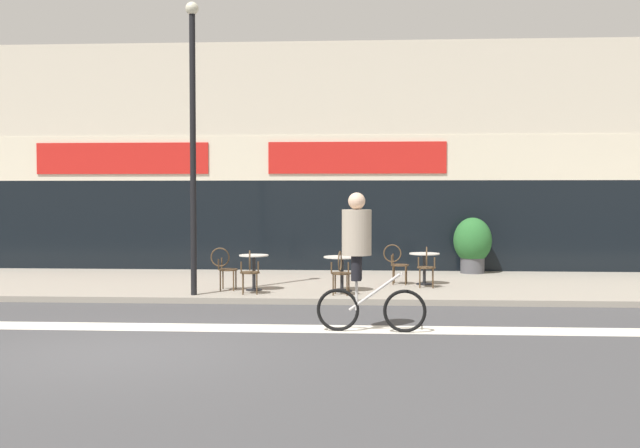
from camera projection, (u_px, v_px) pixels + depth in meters
The scene contains 15 objects.
ground_plane at pixel (115, 352), 10.17m from camera, with size 120.00×120.00×0.00m, color #424244.
sidewalk_slab at pixel (219, 284), 17.40m from camera, with size 40.00×5.50×0.12m, color gray.
storefront_facade at pixel (250, 162), 21.99m from camera, with size 40.00×4.06×6.21m.
bike_lane_stripe at pixel (155, 327), 12.08m from camera, with size 36.00×0.70×0.01m, color silver.
bistro_table_0 at pixel (254, 265), 15.77m from camera, with size 0.62×0.62×0.75m.
bistro_table_1 at pixel (342, 266), 15.62m from camera, with size 0.77×0.77×0.73m.
bistro_table_2 at pixel (424, 262), 16.81m from camera, with size 0.68×0.68×0.71m.
cafe_chair_0_near at pixel (250, 269), 15.15m from camera, with size 0.45×0.60×0.90m.
cafe_chair_0_side at pixel (225, 266), 15.81m from camera, with size 0.58×0.40×0.90m.
cafe_chair_1_near at pixel (341, 270), 14.99m from camera, with size 0.44×0.59×0.90m.
cafe_chair_2_near at pixel (426, 264), 16.18m from camera, with size 0.43×0.59×0.90m.
cafe_chair_2_side at pixel (397, 261), 16.85m from camera, with size 0.60×0.45×0.90m.
planter_pot at pixel (473, 243), 19.23m from camera, with size 0.98×0.98×1.43m.
lamp_post at pixel (193, 129), 14.94m from camera, with size 0.26×0.26×5.85m.
cyclist_0 at pixel (360, 249), 11.65m from camera, with size 1.72×0.53×2.18m.
Camera 1 is at (3.41, -9.91, 2.15)m, focal length 42.00 mm.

